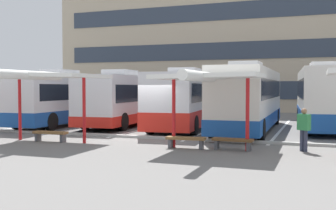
% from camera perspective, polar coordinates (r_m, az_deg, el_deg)
% --- Properties ---
extents(ground_plane, '(160.00, 160.00, 0.00)m').
position_cam_1_polar(ground_plane, '(19.68, -2.53, -4.51)').
color(ground_plane, slate).
extents(terminal_building, '(39.97, 12.31, 18.27)m').
position_cam_1_polar(terminal_building, '(47.27, 10.93, 8.94)').
color(terminal_building, tan).
rests_on(terminal_building, ground).
extents(coach_bus_0, '(2.80, 11.46, 3.48)m').
position_cam_1_polar(coach_bus_0, '(27.61, -13.06, 0.75)').
color(coach_bus_0, silver).
rests_on(coach_bus_0, ground).
extents(coach_bus_1, '(3.11, 10.64, 3.44)m').
position_cam_1_polar(coach_bus_1, '(26.52, -5.46, 0.77)').
color(coach_bus_1, silver).
rests_on(coach_bus_1, ground).
extents(coach_bus_2, '(3.59, 12.66, 3.49)m').
position_cam_1_polar(coach_bus_2, '(25.25, 3.17, 0.64)').
color(coach_bus_2, silver).
rests_on(coach_bus_2, ground).
extents(coach_bus_3, '(2.69, 11.82, 3.70)m').
position_cam_1_polar(coach_bus_3, '(23.28, 11.23, 0.79)').
color(coach_bus_3, silver).
rests_on(coach_bus_3, ground).
extents(coach_bus_4, '(3.23, 11.44, 3.75)m').
position_cam_1_polar(coach_bus_4, '(25.58, 20.47, 0.82)').
color(coach_bus_4, silver).
rests_on(coach_bus_4, ground).
extents(lane_stripe_0, '(0.16, 14.00, 0.01)m').
position_cam_1_polar(lane_stripe_0, '(29.55, -14.69, -2.26)').
color(lane_stripe_0, white).
rests_on(lane_stripe_0, ground).
extents(lane_stripe_1, '(0.16, 14.00, 0.01)m').
position_cam_1_polar(lane_stripe_1, '(27.61, -8.33, -2.53)').
color(lane_stripe_1, white).
rests_on(lane_stripe_1, ground).
extents(lane_stripe_2, '(0.16, 14.00, 0.01)m').
position_cam_1_polar(lane_stripe_2, '(26.06, -1.11, -2.80)').
color(lane_stripe_2, white).
rests_on(lane_stripe_2, ground).
extents(lane_stripe_3, '(0.16, 14.00, 0.01)m').
position_cam_1_polar(lane_stripe_3, '(24.97, 6.89, -3.04)').
color(lane_stripe_3, white).
rests_on(lane_stripe_3, ground).
extents(lane_stripe_4, '(0.16, 14.00, 0.01)m').
position_cam_1_polar(lane_stripe_4, '(24.40, 15.43, -3.24)').
color(lane_stripe_4, white).
rests_on(lane_stripe_4, ground).
extents(waiting_shelter_1, '(4.36, 5.41, 3.06)m').
position_cam_1_polar(waiting_shelter_1, '(18.61, -16.45, 3.78)').
color(waiting_shelter_1, red).
rests_on(waiting_shelter_1, ground).
extents(bench_1, '(1.59, 0.46, 0.45)m').
position_cam_1_polar(bench_1, '(18.90, -15.96, -3.88)').
color(bench_1, brown).
rests_on(bench_1, ground).
extents(waiting_shelter_2, '(3.92, 5.02, 2.95)m').
position_cam_1_polar(waiting_shelter_2, '(15.66, 5.52, 3.74)').
color(waiting_shelter_2, red).
rests_on(waiting_shelter_2, ground).
extents(bench_2, '(1.56, 0.48, 0.45)m').
position_cam_1_polar(bench_2, '(16.14, 2.48, -4.86)').
color(bench_2, brown).
rests_on(bench_2, ground).
extents(bench_3, '(1.57, 0.53, 0.45)m').
position_cam_1_polar(bench_3, '(15.89, 8.92, -5.00)').
color(bench_3, brown).
rests_on(bench_3, ground).
extents(platform_kerb, '(44.00, 0.24, 0.12)m').
position_cam_1_polar(platform_kerb, '(19.34, -2.94, -4.46)').
color(platform_kerb, '#ADADA8').
rests_on(platform_kerb, ground).
extents(waiting_passenger_2, '(0.51, 0.44, 1.61)m').
position_cam_1_polar(waiting_passenger_2, '(16.13, 18.27, -2.88)').
color(waiting_passenger_2, '#33384C').
rests_on(waiting_passenger_2, ground).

